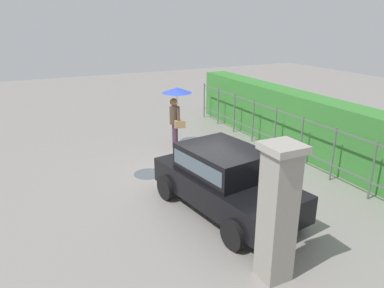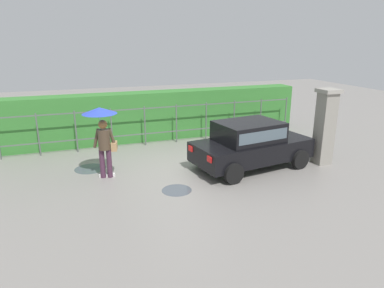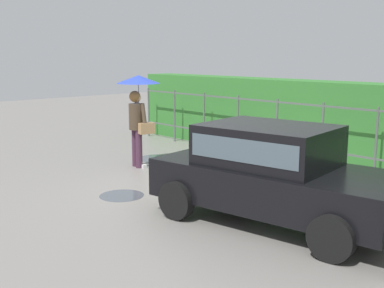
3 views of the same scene
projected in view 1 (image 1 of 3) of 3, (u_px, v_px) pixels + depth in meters
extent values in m
plane|color=gray|center=(203.00, 175.00, 10.41)|extent=(40.00, 40.00, 0.00)
cube|color=black|center=(226.00, 187.00, 8.37)|extent=(3.91, 2.18, 0.60)
cube|color=black|center=(222.00, 161.00, 8.29)|extent=(2.10, 1.71, 0.60)
cube|color=#4C5B66|center=(222.00, 160.00, 8.28)|extent=(1.95, 1.71, 0.33)
cylinder|color=black|center=(293.00, 210.00, 7.94)|extent=(0.62, 0.27, 0.60)
cylinder|color=black|center=(233.00, 235.00, 7.04)|extent=(0.62, 0.27, 0.60)
cylinder|color=black|center=(220.00, 172.00, 9.88)|extent=(0.62, 0.27, 0.60)
cylinder|color=black|center=(166.00, 188.00, 8.98)|extent=(0.62, 0.27, 0.60)
cube|color=red|center=(198.00, 153.00, 10.06)|extent=(0.09, 0.21, 0.16)
cube|color=red|center=(163.00, 161.00, 9.47)|extent=(0.09, 0.21, 0.16)
cylinder|color=#47283D|center=(174.00, 135.00, 12.51)|extent=(0.15, 0.15, 0.86)
cylinder|color=#47283D|center=(176.00, 137.00, 12.33)|extent=(0.15, 0.15, 0.86)
cube|color=white|center=(176.00, 146.00, 12.66)|extent=(0.26, 0.10, 0.08)
cube|color=white|center=(178.00, 148.00, 12.47)|extent=(0.26, 0.10, 0.08)
cylinder|color=#473828|center=(175.00, 115.00, 12.19)|extent=(0.34, 0.34, 0.58)
sphere|color=#DBAD89|center=(175.00, 103.00, 12.05)|extent=(0.22, 0.22, 0.22)
sphere|color=olive|center=(174.00, 102.00, 12.03)|extent=(0.25, 0.25, 0.25)
cylinder|color=#473828|center=(176.00, 113.00, 12.40)|extent=(0.24, 0.13, 0.56)
cylinder|color=#473828|center=(178.00, 116.00, 11.99)|extent=(0.24, 0.13, 0.56)
cylinder|color=#B2B2B7|center=(177.00, 104.00, 12.17)|extent=(0.02, 0.02, 0.77)
cone|color=blue|center=(177.00, 90.00, 12.01)|extent=(0.98, 0.98, 0.18)
cube|color=tan|center=(180.00, 124.00, 12.05)|extent=(0.23, 0.37, 0.24)
cube|color=gray|center=(277.00, 217.00, 6.01)|extent=(0.48, 0.48, 2.30)
cube|color=#9E998E|center=(283.00, 148.00, 5.61)|extent=(0.60, 0.60, 0.12)
cylinder|color=#59605B|center=(204.00, 101.00, 16.17)|extent=(0.05, 0.05, 1.50)
cylinder|color=#59605B|center=(218.00, 106.00, 15.12)|extent=(0.05, 0.05, 1.50)
cylinder|color=#59605B|center=(234.00, 113.00, 14.07)|extent=(0.05, 0.05, 1.50)
cylinder|color=#59605B|center=(253.00, 121.00, 13.02)|extent=(0.05, 0.05, 1.50)
cylinder|color=#59605B|center=(275.00, 130.00, 11.97)|extent=(0.05, 0.05, 1.50)
cylinder|color=#59605B|center=(301.00, 141.00, 10.92)|extent=(0.05, 0.05, 1.50)
cylinder|color=#59605B|center=(333.00, 154.00, 9.87)|extent=(0.05, 0.05, 1.50)
cylinder|color=#59605B|center=(372.00, 171.00, 8.82)|extent=(0.05, 0.05, 1.50)
cube|color=#59605B|center=(289.00, 114.00, 11.22)|extent=(11.13, 0.03, 0.04)
cube|color=#59605B|center=(287.00, 144.00, 11.54)|extent=(11.13, 0.03, 0.04)
cube|color=#387F33|center=(308.00, 126.00, 11.72)|extent=(12.13, 0.90, 1.90)
cylinder|color=#4C545B|center=(148.00, 174.00, 10.50)|extent=(0.81, 0.81, 0.00)
cylinder|color=#4C545B|center=(193.00, 141.00, 13.28)|extent=(0.96, 0.96, 0.00)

